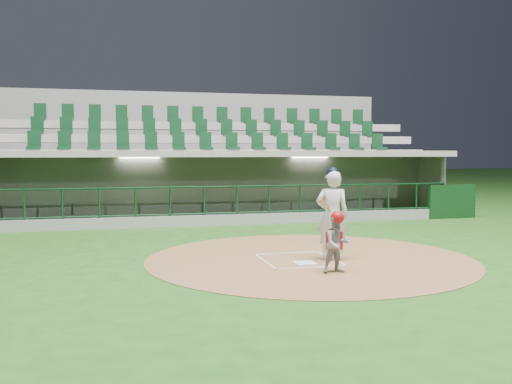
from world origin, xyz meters
TOP-DOWN VIEW (x-y plane):
  - ground at (0.00, 0.00)m, footprint 120.00×120.00m
  - dirt_circle at (0.30, -0.20)m, footprint 7.20×7.20m
  - home_plate at (0.00, -0.70)m, footprint 0.43×0.43m
  - batter_box_chalk at (0.00, -0.30)m, footprint 1.55×1.80m
  - dugout_structure at (0.08, 7.83)m, footprint 16.40×3.70m
  - seating_deck at (0.00, 10.91)m, footprint 17.00×6.72m
  - batter at (0.72, -0.44)m, footprint 0.95×0.98m
  - catcher at (0.31, -1.73)m, footprint 0.57×0.46m

SIDE VIEW (x-z plane):
  - ground at x=0.00m, z-range 0.00..0.00m
  - dirt_circle at x=0.30m, z-range 0.00..0.01m
  - batter_box_chalk at x=0.00m, z-range 0.01..0.02m
  - home_plate at x=0.00m, z-range 0.01..0.03m
  - catcher at x=0.31m, z-range 0.00..1.21m
  - dugout_structure at x=0.08m, z-range -0.54..2.46m
  - batter at x=0.72m, z-range 0.00..2.02m
  - seating_deck at x=0.00m, z-range -1.15..4.00m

